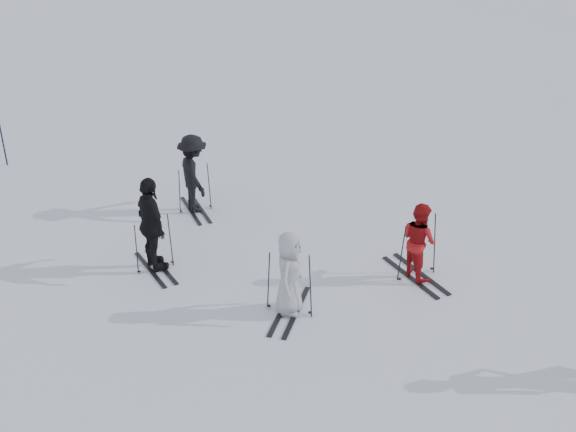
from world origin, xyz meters
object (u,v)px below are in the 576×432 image
object	(u,v)px
skier_red	(419,242)
piste_marker	(1,134)
skier_uphill_left	(152,226)
skier_grey	(289,274)
skier_uphill_far	(194,175)

from	to	relation	value
skier_red	piste_marker	xyz separation A→B (m)	(-6.53, 9.27, 0.10)
skier_red	skier_uphill_left	xyz separation A→B (m)	(-4.52, 2.52, 0.20)
skier_grey	skier_uphill_far	distance (m)	4.57
piste_marker	skier_uphill_left	bearing A→B (deg)	-73.46
skier_red	skier_uphill_far	world-z (taller)	skier_uphill_far
skier_uphill_far	skier_grey	bearing A→B (deg)	-174.64
skier_uphill_left	skier_uphill_far	xyz separation A→B (m)	(1.58, 2.07, -0.07)
skier_red	skier_grey	xyz separation A→B (m)	(-2.77, 0.02, 0.02)
skier_uphill_left	skier_uphill_far	bearing A→B (deg)	-42.33
skier_grey	piste_marker	xyz separation A→B (m)	(-3.76, 9.25, 0.08)
skier_uphill_left	skier_red	bearing A→B (deg)	-124.03
piste_marker	skier_red	bearing A→B (deg)	-54.86
skier_red	skier_uphill_far	bearing A→B (deg)	29.96
skier_uphill_left	piste_marker	size ratio (longest dim) A/B	1.11
skier_grey	skier_uphill_far	bearing A→B (deg)	43.82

